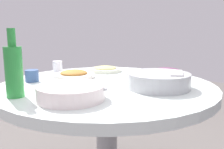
# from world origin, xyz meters

# --- Properties ---
(round_dining_table) EXTENTS (1.15, 1.15, 0.75)m
(round_dining_table) POSITION_xyz_m (0.00, 0.00, 0.65)
(round_dining_table) COLOR #99999E
(round_dining_table) RESTS_ON ground
(rice_bowl) EXTENTS (0.31, 0.31, 0.08)m
(rice_bowl) POSITION_xyz_m (-0.26, -0.10, 0.79)
(rice_bowl) COLOR #B2B5BA
(rice_bowl) RESTS_ON round_dining_table
(soup_bowl) EXTENTS (0.28, 0.28, 0.06)m
(soup_bowl) POSITION_xyz_m (-0.11, 0.32, 0.78)
(soup_bowl) COLOR white
(soup_bowl) RESTS_ON round_dining_table
(dish_eggplant) EXTENTS (0.22, 0.22, 0.05)m
(dish_eggplant) POSITION_xyz_m (-0.11, -0.44, 0.77)
(dish_eggplant) COLOR silver
(dish_eggplant) RESTS_ON round_dining_table
(dish_noodles) EXTENTS (0.22, 0.22, 0.04)m
(dish_noodles) POSITION_xyz_m (0.27, -0.26, 0.77)
(dish_noodles) COLOR silver
(dish_noodles) RESTS_ON round_dining_table
(dish_tofu_braise) EXTENTS (0.25, 0.25, 0.05)m
(dish_tofu_braise) POSITION_xyz_m (0.25, 0.02, 0.77)
(dish_tofu_braise) COLOR white
(dish_tofu_braise) RESTS_ON round_dining_table
(green_bottle) EXTENTS (0.07, 0.07, 0.29)m
(green_bottle) POSITION_xyz_m (0.10, 0.46, 0.87)
(green_bottle) COLOR green
(green_bottle) RESTS_ON round_dining_table
(tea_cup_near) EXTENTS (0.07, 0.07, 0.07)m
(tea_cup_near) POSITION_xyz_m (0.50, -0.04, 0.79)
(tea_cup_near) COLOR white
(tea_cup_near) RESTS_ON round_dining_table
(tea_cup_far) EXTENTS (0.07, 0.07, 0.07)m
(tea_cup_far) POSITION_xyz_m (0.34, 0.25, 0.79)
(tea_cup_far) COLOR #39568B
(tea_cup_far) RESTS_ON round_dining_table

